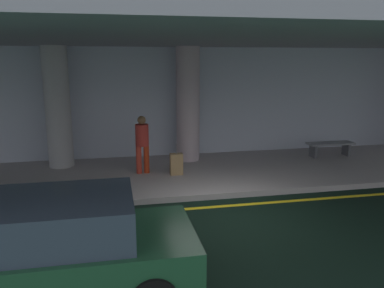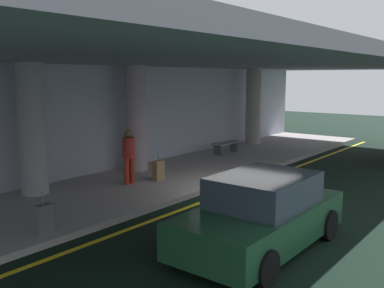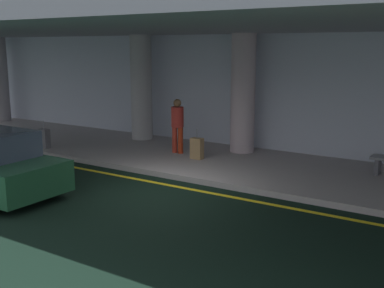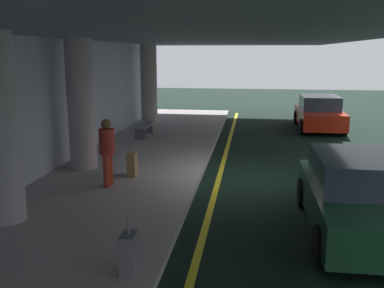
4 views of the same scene
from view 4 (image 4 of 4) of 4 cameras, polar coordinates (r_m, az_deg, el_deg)
name	(u,v)px [view 4 (image 4 of 4)]	position (r m, az deg, el deg)	size (l,w,h in m)	color
ground_plane	(238,178)	(11.89, 6.21, -4.59)	(60.00, 60.00, 0.00)	black
sidewalk	(129,172)	(12.35, -8.34, -3.66)	(26.00, 4.20, 0.15)	#9F9696
lane_stripe_yellow	(219,178)	(11.91, 3.63, -4.49)	(26.00, 0.14, 0.01)	yellow
support_column_center	(81,104)	(12.42, -14.58, 5.12)	(0.75, 0.75, 3.65)	#A7939A
support_column_right_mid	(149,84)	(20.01, -5.78, 7.96)	(0.75, 0.75, 3.65)	#A59995
ceiling_overhang	(143,31)	(11.77, -6.52, 14.70)	(28.00, 13.20, 0.30)	gray
terminal_back_wall	(51,107)	(12.81, -18.34, 4.76)	(26.00, 0.30, 3.80)	#AAB0C1
car_dark_green	(358,196)	(8.81, 21.21, -6.52)	(4.10, 1.92, 1.50)	#194028
car_red	(319,113)	(20.15, 16.58, 3.93)	(4.10, 1.92, 1.50)	red
traveler_with_luggage	(107,148)	(10.65, -11.25, -0.54)	(0.38, 0.38, 1.68)	#9F2C1E
suitcase_upright_primary	(129,253)	(6.66, -8.40, -14.23)	(0.36, 0.22, 0.90)	#5B5960
suitcase_upright_secondary	(132,165)	(11.56, -7.96, -2.74)	(0.36, 0.22, 0.90)	olive
bench_metal	(144,127)	(17.01, -6.40, 2.21)	(1.60, 0.50, 0.48)	slate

